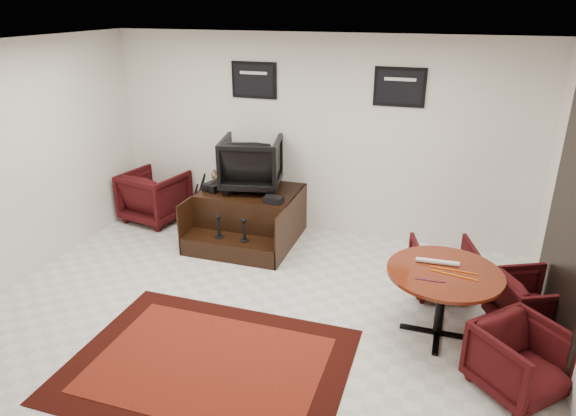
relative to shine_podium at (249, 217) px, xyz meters
The scene contains 16 objects.
ground 2.09m from the shine_podium, 67.21° to the right, with size 6.00×6.00×0.00m, color silver.
room_shell 2.60m from the shine_podium, 55.88° to the right, with size 6.02×5.02×2.81m.
area_rug 2.81m from the shine_podium, 76.08° to the right, with size 2.58×1.93×0.01m.
shine_podium is the anchor object (origin of this frame).
shine_chair 0.80m from the shine_podium, 90.00° to the left, with size 0.80×0.75×0.82m, color black.
shoes_pair 0.65m from the shine_podium, behind, with size 0.29×0.33×0.10m.
polish_kit 0.69m from the shine_podium, 30.37° to the right, with size 0.24×0.17×0.08m, color black.
umbrella_black 0.83m from the shine_podium, 164.87° to the right, with size 0.32×0.12×0.85m, color black, non-canonical shape.
umbrella_hooked 0.83m from the shine_podium, behind, with size 0.34×0.13×0.93m, color black, non-canonical shape.
armchair_side 1.64m from the shine_podium, behind, with size 0.83×0.78×0.86m, color black.
meeting_table 3.12m from the shine_podium, 29.88° to the right, with size 1.12×1.12×0.73m.
table_chair_back 2.76m from the shine_podium, 14.02° to the right, with size 0.67×0.63×0.69m, color black.
table_chair_window 3.76m from the shine_podium, 18.17° to the right, with size 0.65×0.61×0.67m, color black.
table_chair_corner 4.03m from the shine_podium, 32.76° to the right, with size 0.68×0.64×0.70m, color black.
paper_roll 3.01m from the shine_podium, 28.56° to the right, with size 0.05×0.05×0.42m, color silver.
table_clutter 3.20m from the shine_podium, 30.24° to the right, with size 0.57×0.30×0.01m.
Camera 1 is at (1.79, -4.30, 3.18)m, focal length 32.00 mm.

